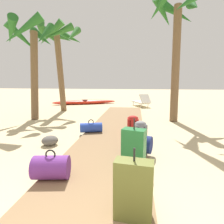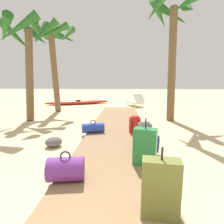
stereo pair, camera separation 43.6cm
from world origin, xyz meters
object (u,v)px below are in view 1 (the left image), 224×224
object	(u,v)px
duffel_bag_navy	(140,144)
duffel_bag_purple	(51,167)
lounge_chair	(142,101)
kayak	(85,102)
backpack_grey	(140,131)
backpack_red	(133,124)
palm_tree_near_left	(30,45)
palm_tree_far_right	(175,27)
suitcase_olive	(133,190)
duffel_bag_blue	(91,127)
palm_tree_far_left	(59,44)
suitcase_green	(134,147)

from	to	relation	value
duffel_bag_navy	duffel_bag_purple	xyz separation A→B (m)	(-1.42, -1.28, -0.00)
lounge_chair	kayak	distance (m)	3.94
backpack_grey	backpack_red	world-z (taller)	backpack_grey
palm_tree_near_left	palm_tree_far_right	distance (m)	5.77
suitcase_olive	backpack_grey	distance (m)	2.65
backpack_red	duffel_bag_purple	bearing A→B (deg)	-114.18
duffel_bag_blue	kayak	world-z (taller)	duffel_bag_blue
backpack_red	lounge_chair	xyz separation A→B (m)	(0.43, 6.22, -0.03)
duffel_bag_navy	palm_tree_far_left	bearing A→B (deg)	127.08
backpack_red	palm_tree_far_right	world-z (taller)	palm_tree_far_right
backpack_grey	palm_tree_near_left	bearing A→B (deg)	148.89
suitcase_olive	palm_tree_far_left	size ratio (longest dim) A/B	0.19
backpack_red	palm_tree_far_left	size ratio (longest dim) A/B	0.12
backpack_grey	palm_tree_near_left	size ratio (longest dim) A/B	0.13
duffel_bag_blue	kayak	xyz separation A→B (m)	(-2.19, 7.01, -0.08)
suitcase_green	palm_tree_far_left	world-z (taller)	palm_tree_far_left
palm_tree_far_left	kayak	xyz separation A→B (m)	(0.32, 3.16, -3.28)
duffel_bag_purple	suitcase_olive	bearing A→B (deg)	-27.87
palm_tree_far_right	palm_tree_near_left	bearing A→B (deg)	-175.16
backpack_red	suitcase_green	bearing A→B (deg)	-88.56
suitcase_olive	lounge_chair	bearing A→B (deg)	87.83
backpack_grey	palm_tree_near_left	xyz separation A→B (m)	(-4.41, 2.66, 2.65)
backpack_grey	palm_tree_far_right	size ratio (longest dim) A/B	0.11
backpack_red	duffel_bag_blue	bearing A→B (deg)	-176.01
duffel_bag_blue	suitcase_olive	bearing A→B (deg)	-68.53
suitcase_green	duffel_bag_blue	bearing A→B (deg)	122.73
palm_tree_near_left	palm_tree_far_right	world-z (taller)	palm_tree_far_right
duffel_bag_blue	palm_tree_far_left	xyz separation A→B (m)	(-2.52, 3.85, 3.20)
palm_tree_near_left	lounge_chair	bearing A→B (deg)	43.24
duffel_bag_navy	lounge_chair	size ratio (longest dim) A/B	0.35
palm_tree_far_left	lounge_chair	world-z (taller)	palm_tree_far_left
palm_tree_far_left	kayak	world-z (taller)	palm_tree_far_left
duffel_bag_purple	suitcase_green	bearing A→B (deg)	26.30
kayak	backpack_red	bearing A→B (deg)	-63.56
lounge_chair	kayak	xyz separation A→B (m)	(-3.88, 0.70, -0.18)
backpack_grey	palm_tree_near_left	distance (m)	5.79
palm_tree_far_left	palm_tree_far_right	world-z (taller)	palm_tree_far_right
duffel_bag_navy	kayak	size ratio (longest dim) A/B	0.13
duffel_bag_purple	palm_tree_far_left	bearing A→B (deg)	111.24
palm_tree_far_left	lounge_chair	bearing A→B (deg)	30.36
palm_tree_far_left	palm_tree_near_left	size ratio (longest dim) A/B	1.08
duffel_bag_purple	backpack_red	distance (m)	3.02
palm_tree_near_left	duffel_bag_navy	bearing A→B (deg)	-37.15
suitcase_olive	suitcase_green	xyz separation A→B (m)	(-0.02, 1.33, -0.00)
backpack_grey	lounge_chair	distance (m)	7.03
kayak	duffel_bag_navy	bearing A→B (deg)	-66.60
suitcase_green	backpack_red	world-z (taller)	suitcase_green
backpack_red	lounge_chair	world-z (taller)	lounge_chair
suitcase_green	lounge_chair	world-z (taller)	suitcase_green
palm_tree_far_left	suitcase_green	bearing A→B (deg)	-56.98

